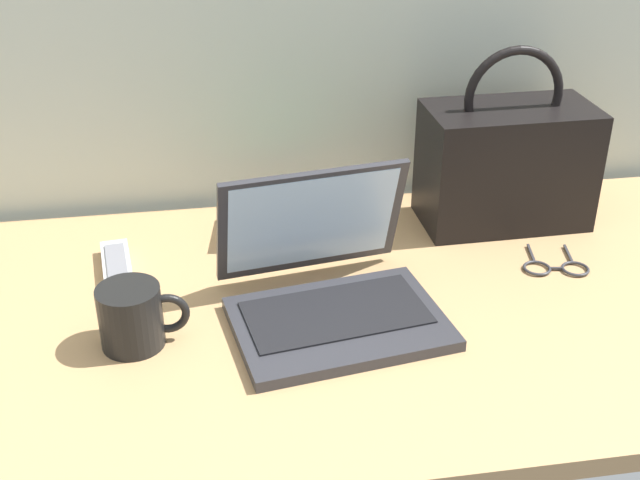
{
  "coord_description": "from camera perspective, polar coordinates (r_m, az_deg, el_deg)",
  "views": [
    {
      "loc": [
        -0.15,
        -1.05,
        0.74
      ],
      "look_at": [
        0.02,
        0.0,
        0.15
      ],
      "focal_mm": 45.8,
      "sensor_mm": 36.0,
      "label": 1
    }
  ],
  "objects": [
    {
      "name": "handbag",
      "position": [
        1.52,
        12.87,
        5.31
      ],
      "size": [
        0.3,
        0.17,
        0.33
      ],
      "color": "black",
      "rests_on": "desk"
    },
    {
      "name": "laptop",
      "position": [
        1.24,
        0.64,
        -3.28
      ],
      "size": [
        0.34,
        0.33,
        0.21
      ],
      "color": "#2D2D33",
      "rests_on": "desk"
    },
    {
      "name": "eyeglasses",
      "position": [
        1.43,
        16.14,
        -1.84
      ],
      "size": [
        0.12,
        0.12,
        0.01
      ],
      "color": "#333338",
      "rests_on": "desk"
    },
    {
      "name": "book_stack",
      "position": [
        1.47,
        -2.25,
        1.71
      ],
      "size": [
        0.19,
        0.15,
        0.07
      ],
      "color": "silver",
      "rests_on": "desk"
    },
    {
      "name": "desk",
      "position": [
        1.28,
        -0.84,
        -5.36
      ],
      "size": [
        1.6,
        0.76,
        0.03
      ],
      "color": "tan",
      "rests_on": "ground"
    },
    {
      "name": "remote_control_near",
      "position": [
        1.4,
        -14.0,
        -1.89
      ],
      "size": [
        0.06,
        0.16,
        0.02
      ],
      "color": "#B7B7B7",
      "rests_on": "desk"
    },
    {
      "name": "coffee_mug",
      "position": [
        1.2,
        -12.95,
        -5.19
      ],
      "size": [
        0.13,
        0.09,
        0.09
      ],
      "color": "black",
      "rests_on": "desk"
    }
  ]
}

